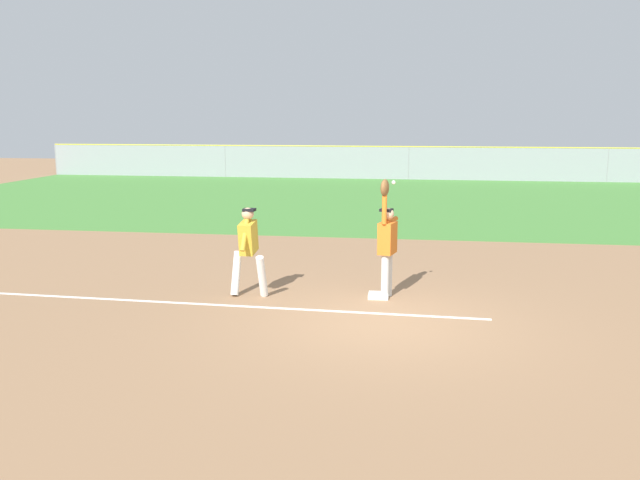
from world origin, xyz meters
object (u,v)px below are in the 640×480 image
at_px(runner, 248,245).
at_px(parked_car_black, 344,161).
at_px(baseball, 394,182).
at_px(fielder, 387,240).
at_px(parked_car_white, 529,163).
at_px(first_base, 378,295).
at_px(parked_car_green, 430,163).
at_px(parked_car_blue, 258,160).

relative_size(runner, parked_car_black, 0.38).
xyz_separation_m(baseball, parked_car_black, (-4.04, 28.28, -1.53)).
distance_m(fielder, parked_car_black, 28.50).
distance_m(runner, parked_car_white, 29.71).
distance_m(first_base, parked_car_black, 28.54).
distance_m(fielder, runner, 2.63).
height_order(runner, parked_car_green, runner).
xyz_separation_m(fielder, parked_car_blue, (-9.40, 28.33, -0.45)).
bearing_deg(parked_car_blue, runner, -82.22).
relative_size(parked_car_black, parked_car_white, 1.02).
bearing_deg(parked_car_white, baseball, -105.87).
xyz_separation_m(first_base, parked_car_blue, (-9.25, 28.38, 0.63)).
bearing_deg(first_base, parked_car_black, 97.64).
xyz_separation_m(parked_car_green, parked_car_white, (5.70, 0.29, 0.00)).
bearing_deg(parked_car_black, parked_car_green, -3.18).
xyz_separation_m(parked_car_blue, parked_car_black, (5.46, -0.10, 0.00)).
bearing_deg(parked_car_blue, baseball, -77.06).
bearing_deg(parked_car_black, fielder, -77.48).
distance_m(fielder, parked_car_green, 27.55).
relative_size(fielder, parked_car_white, 0.51).
relative_size(first_base, parked_car_black, 0.08).
bearing_deg(parked_car_green, parked_car_black, 169.39).
bearing_deg(first_base, fielder, 19.86).
bearing_deg(parked_car_white, parked_car_black, 175.74).
bearing_deg(parked_car_white, first_base, -106.34).
relative_size(runner, parked_car_blue, 0.38).
height_order(parked_car_black, parked_car_green, same).
bearing_deg(parked_car_white, fielder, -106.09).
distance_m(runner, parked_car_green, 28.11).
distance_m(fielder, parked_car_blue, 29.85).
height_order(first_base, fielder, fielder).
bearing_deg(parked_car_black, baseball, -77.29).
bearing_deg(parked_car_green, first_base, -95.77).
xyz_separation_m(parked_car_blue, parked_car_green, (10.66, -0.81, 0.00)).
bearing_deg(parked_car_black, runner, -82.75).
relative_size(runner, parked_car_white, 0.39).
bearing_deg(parked_car_green, baseball, -95.26).
bearing_deg(runner, baseball, 7.97).
bearing_deg(baseball, parked_car_blue, 108.51).
bearing_deg(parked_car_black, first_base, -77.78).
bearing_deg(first_base, parked_car_blue, 108.06).
relative_size(runner, baseball, 23.24).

